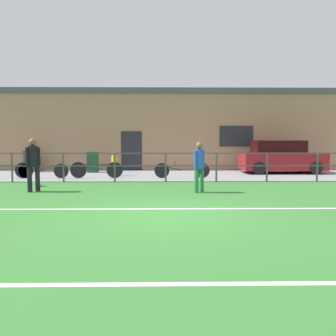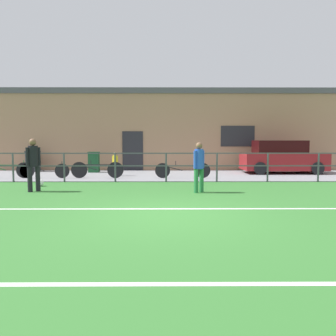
{
  "view_description": "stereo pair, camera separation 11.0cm",
  "coord_description": "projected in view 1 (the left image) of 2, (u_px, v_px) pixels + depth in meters",
  "views": [
    {
      "loc": [
        -0.12,
        -7.55,
        1.67
      ],
      "look_at": [
        0.06,
        4.12,
        0.7
      ],
      "focal_mm": 37.06,
      "sensor_mm": 36.0,
      "label": 1
    },
    {
      "loc": [
        -0.01,
        -7.55,
        1.67
      ],
      "look_at": [
        0.06,
        4.12,
        0.7
      ],
      "focal_mm": 37.06,
      "sensor_mm": 36.0,
      "label": 2
    }
  ],
  "objects": [
    {
      "name": "player_striker",
      "position": [
        199.0,
        164.0,
        10.84
      ],
      "size": [
        0.36,
        0.31,
        1.58
      ],
      "rotation": [
        0.0,
        0.0,
        3.82
      ],
      "color": "#237038",
      "rests_on": "ground"
    },
    {
      "name": "trash_bin_1",
      "position": [
        31.0,
        161.0,
        17.81
      ],
      "size": [
        0.64,
        0.55,
        1.06
      ],
      "color": "#33383D",
      "rests_on": "pavement_strip"
    },
    {
      "name": "trash_bin_0",
      "position": [
        93.0,
        162.0,
        17.38
      ],
      "size": [
        0.54,
        0.46,
        1.03
      ],
      "color": "#194C28",
      "rests_on": "pavement_strip"
    },
    {
      "name": "soccer_ball_match",
      "position": [
        40.0,
        183.0,
        12.32
      ],
      "size": [
        0.24,
        0.24,
        0.24
      ],
      "primitive_type": "sphere",
      "color": "white",
      "rests_on": "ground"
    },
    {
      "name": "pavement_strip",
      "position": [
        165.0,
        175.0,
        16.13
      ],
      "size": [
        48.0,
        5.0,
        0.02
      ],
      "primitive_type": "cube",
      "color": "gray",
      "rests_on": "ground"
    },
    {
      "name": "bicycle_parked_3",
      "position": [
        96.0,
        170.0,
        14.76
      ],
      "size": [
        2.24,
        0.04,
        0.78
      ],
      "color": "black",
      "rests_on": "pavement_strip"
    },
    {
      "name": "bicycle_parked_4",
      "position": [
        5.0,
        170.0,
        14.7
      ],
      "size": [
        2.2,
        0.04,
        0.76
      ],
      "color": "black",
      "rests_on": "pavement_strip"
    },
    {
      "name": "bicycle_parked_0",
      "position": [
        43.0,
        171.0,
        14.73
      ],
      "size": [
        2.11,
        0.04,
        0.72
      ],
      "color": "black",
      "rests_on": "pavement_strip"
    },
    {
      "name": "parked_car_red",
      "position": [
        281.0,
        158.0,
        17.02
      ],
      "size": [
        3.95,
        1.85,
        1.6
      ],
      "color": "maroon",
      "rests_on": "pavement_strip"
    },
    {
      "name": "perimeter_fence",
      "position": [
        166.0,
        163.0,
        13.58
      ],
      "size": [
        36.07,
        0.07,
        1.15
      ],
      "color": "#474C51",
      "rests_on": "ground"
    },
    {
      "name": "player_goalkeeper",
      "position": [
        33.0,
        162.0,
        10.99
      ],
      "size": [
        0.38,
        0.34,
        1.7
      ],
      "rotation": [
        0.0,
        0.0,
        3.84
      ],
      "color": "black",
      "rests_on": "ground"
    },
    {
      "name": "bicycle_parked_2",
      "position": [
        182.0,
        170.0,
        14.82
      ],
      "size": [
        2.36,
        0.04,
        0.74
      ],
      "color": "black",
      "rests_on": "pavement_strip"
    },
    {
      "name": "clubhouse_facade",
      "position": [
        165.0,
        130.0,
        19.64
      ],
      "size": [
        28.0,
        2.56,
        4.4
      ],
      "color": "#A37A5B",
      "rests_on": "ground"
    },
    {
      "name": "field_line_hash",
      "position": [
        173.0,
        284.0,
        3.99
      ],
      "size": [
        36.0,
        0.11,
        0.0
      ],
      "primitive_type": "cube",
      "color": "white",
      "rests_on": "ground"
    },
    {
      "name": "ground",
      "position": [
        168.0,
        216.0,
        7.67
      ],
      "size": [
        60.0,
        44.0,
        0.04
      ],
      "primitive_type": "cube",
      "color": "#33702D"
    },
    {
      "name": "spectator_child",
      "position": [
        114.0,
        162.0,
        15.72
      ],
      "size": [
        0.28,
        0.19,
        1.08
      ],
      "rotation": [
        0.0,
        0.0,
        2.76
      ],
      "color": "#232D4C",
      "rests_on": "pavement_strip"
    },
    {
      "name": "field_line_touchline",
      "position": [
        168.0,
        209.0,
        8.33
      ],
      "size": [
        36.0,
        0.11,
        0.0
      ],
      "primitive_type": "cube",
      "color": "white",
      "rests_on": "ground"
    }
  ]
}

